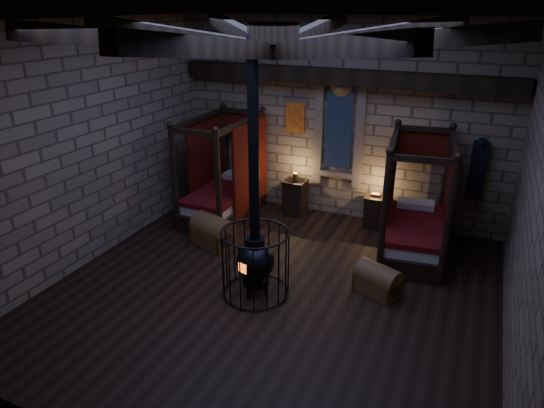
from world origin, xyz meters
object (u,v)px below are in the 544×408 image
at_px(bed_left, 225,193).
at_px(trunk_right, 378,280).
at_px(stove, 255,258).
at_px(trunk_left, 213,232).
at_px(bed_right, 414,226).

distance_m(bed_left, trunk_right, 4.18).
distance_m(trunk_right, stove, 2.04).
bearing_deg(trunk_left, bed_left, 127.08).
bearing_deg(bed_left, trunk_right, -23.89).
bearing_deg(trunk_right, stove, -132.54).
height_order(trunk_left, trunk_right, trunk_left).
bearing_deg(stove, trunk_left, 157.59).
bearing_deg(trunk_left, bed_right, 36.97).
bearing_deg(bed_left, bed_right, -0.24).
bearing_deg(stove, bed_left, 144.46).
bearing_deg(bed_right, trunk_right, -106.29).
height_order(bed_left, stove, stove).
relative_size(bed_right, trunk_left, 2.34).
bearing_deg(stove, bed_right, 66.72).
bearing_deg(trunk_right, bed_left, 178.54).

